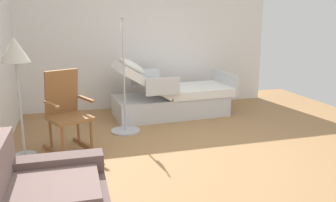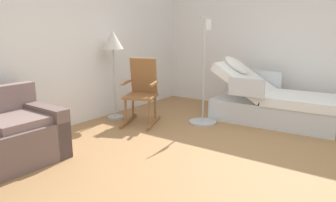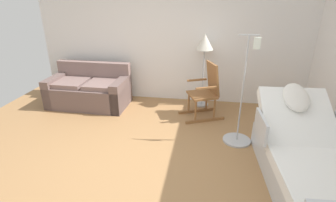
{
  "view_description": "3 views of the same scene",
  "coord_description": "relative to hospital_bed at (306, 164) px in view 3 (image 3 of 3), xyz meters",
  "views": [
    {
      "loc": [
        -3.77,
        1.51,
        1.7
      ],
      "look_at": [
        -0.29,
        0.49,
        0.83
      ],
      "focal_mm": 37.64,
      "sensor_mm": 36.0,
      "label": 1
    },
    {
      "loc": [
        -3.19,
        -1.82,
        1.53
      ],
      "look_at": [
        -0.28,
        0.27,
        0.71
      ],
      "focal_mm": 34.7,
      "sensor_mm": 36.0,
      "label": 2
    },
    {
      "loc": [
        0.75,
        -3.04,
        2.23
      ],
      "look_at": [
        0.2,
        0.41,
        0.75
      ],
      "focal_mm": 27.75,
      "sensor_mm": 36.0,
      "label": 3
    }
  ],
  "objects": [
    {
      "name": "floor_lamp",
      "position": [
        -1.33,
        2.29,
        0.92
      ],
      "size": [
        0.34,
        0.34,
        1.48
      ],
      "color": "#B2B5BA",
      "rests_on": "ground"
    },
    {
      "name": "couch",
      "position": [
        -3.66,
        1.96,
        -0.0
      ],
      "size": [
        1.62,
        0.88,
        0.85
      ],
      "color": "#68534F",
      "rests_on": "ground"
    },
    {
      "name": "rocking_chair",
      "position": [
        -1.25,
        1.76,
        0.19
      ],
      "size": [
        0.89,
        0.74,
        1.05
      ],
      "color": "brown",
      "rests_on": "ground"
    },
    {
      "name": "ground_plane",
      "position": [
        -1.99,
        0.23,
        -0.31
      ],
      "size": [
        6.91,
        6.91,
        0.0
      ],
      "primitive_type": "plane",
      "color": "#9E7247"
    },
    {
      "name": "iv_pole",
      "position": [
        -0.7,
        0.93,
        -0.06
      ],
      "size": [
        0.44,
        0.44,
        1.69
      ],
      "color": "#B2B5BA",
      "rests_on": "ground"
    },
    {
      "name": "hospital_bed",
      "position": [
        0.0,
        0.0,
        0.0
      ],
      "size": [
        1.09,
        2.11,
        1.09
      ],
      "color": "silver",
      "rests_on": "ground"
    },
    {
      "name": "back_wall",
      "position": [
        -1.99,
        2.6,
        1.04
      ],
      "size": [
        5.73,
        0.1,
        2.7
      ],
      "primitive_type": "cube",
      "color": "white",
      "rests_on": "ground"
    }
  ]
}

